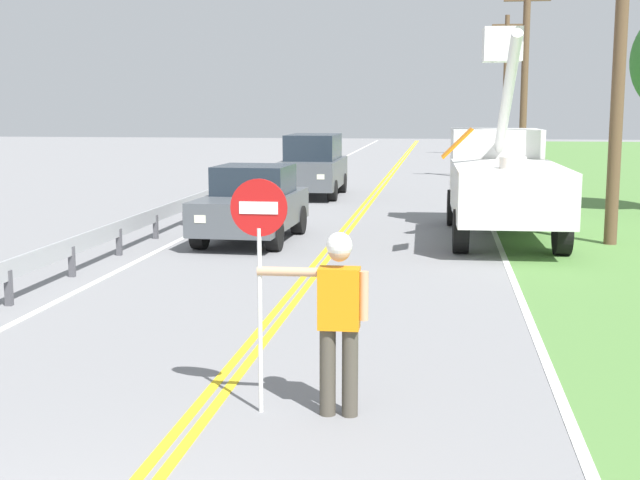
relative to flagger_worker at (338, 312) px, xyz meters
name	(u,v)px	position (x,y,z in m)	size (l,w,h in m)	color
centerline_yellow_left	(354,215)	(-1.44, 15.76, -1.04)	(0.11, 110.00, 0.01)	yellow
centerline_yellow_right	(361,216)	(-1.26, 15.76, -1.04)	(0.11, 110.00, 0.01)	yellow
edge_line_right	(488,218)	(2.25, 15.76, -1.04)	(0.12, 110.00, 0.01)	silver
edge_line_left	(232,213)	(-4.95, 15.76, -1.04)	(0.12, 110.00, 0.01)	silver
flagger_worker	(338,312)	(0.00, 0.00, 0.00)	(1.09, 0.25, 1.83)	#474238
stop_sign_paddle	(259,243)	(-0.77, -0.01, 0.66)	(0.56, 0.04, 2.33)	silver
utility_bucket_truck	(502,177)	(2.34, 12.44, 0.35)	(2.67, 6.86, 4.88)	silver
oncoming_sedan_nearest	(252,204)	(-3.28, 10.90, -0.21)	(2.03, 4.16, 1.70)	#4C5156
oncoming_suv_second	(314,165)	(-3.37, 20.85, 0.01)	(1.95, 4.62, 2.10)	#4C5156
utility_pole_near	(620,56)	(4.69, 11.50, 3.04)	(1.80, 0.28, 7.81)	brown
utility_pole_mid	(524,80)	(4.10, 27.31, 3.02)	(1.80, 0.28, 7.76)	brown
utility_pole_far	(505,84)	(4.62, 45.89, 3.37)	(1.80, 0.28, 8.46)	brown
guardrail_left_shoulder	(171,211)	(-5.55, 12.00, -0.53)	(0.10, 32.00, 0.71)	#9EA0A3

